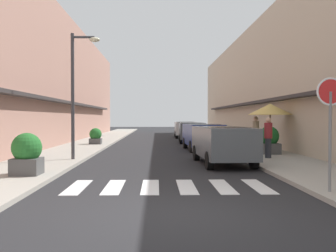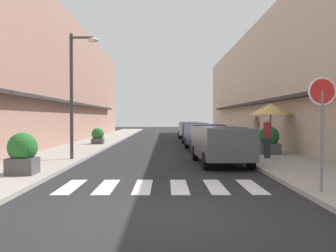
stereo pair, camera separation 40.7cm
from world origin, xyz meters
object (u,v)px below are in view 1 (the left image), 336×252
(parked_car_far, at_px, (192,130))
(street_lamp, at_px, (77,82))
(parked_car_mid, at_px, (203,134))
(parked_car_distant, at_px, (185,128))
(parked_car_near, at_px, (223,141))
(round_street_sign, at_px, (330,104))
(planter_far, at_px, (96,136))
(pedestrian_walking_far, at_px, (268,137))
(cafe_umbrella, at_px, (270,110))
(planter_midblock, at_px, (269,140))
(pedestrian_walking_near, at_px, (256,133))
(planter_corner, at_px, (27,154))

(parked_car_far, distance_m, street_lamp, 13.64)
(parked_car_mid, distance_m, parked_car_distant, 13.52)
(parked_car_near, relative_size, parked_car_distant, 1.01)
(parked_car_distant, distance_m, round_street_sign, 26.26)
(planter_far, bearing_deg, pedestrian_walking_far, -45.92)
(cafe_umbrella, xyz_separation_m, planter_midblock, (-0.34, -0.96, -1.47))
(round_street_sign, xyz_separation_m, planter_far, (-7.94, 16.40, -1.50))
(street_lamp, bearing_deg, parked_car_far, 64.44)
(planter_far, bearing_deg, cafe_umbrella, -32.55)
(cafe_umbrella, relative_size, planter_midblock, 1.84)
(parked_car_far, bearing_deg, parked_car_mid, -90.00)
(street_lamp, xyz_separation_m, cafe_umbrella, (8.87, 3.09, -1.05))
(parked_car_near, distance_m, parked_car_mid, 6.54)
(parked_car_mid, height_order, cafe_umbrella, cafe_umbrella)
(parked_car_mid, bearing_deg, parked_car_far, 90.00)
(pedestrian_walking_far, bearing_deg, parked_car_near, -127.25)
(parked_car_distant, distance_m, pedestrian_walking_near, 15.51)
(parked_car_far, bearing_deg, pedestrian_walking_near, -73.34)
(parked_car_near, xyz_separation_m, parked_car_mid, (-0.00, 6.54, -0.00))
(planter_corner, distance_m, planter_midblock, 11.20)
(parked_car_far, relative_size, planter_corner, 3.38)
(street_lamp, xyz_separation_m, planter_corner, (-0.63, -4.33, -2.53))
(cafe_umbrella, xyz_separation_m, planter_far, (-9.60, 6.13, -1.60))
(round_street_sign, bearing_deg, pedestrian_walking_near, 84.22)
(parked_car_distant, height_order, cafe_umbrella, cafe_umbrella)
(parked_car_mid, bearing_deg, parked_car_distant, 90.00)
(parked_car_distant, height_order, pedestrian_walking_far, pedestrian_walking_far)
(parked_car_mid, height_order, parked_car_distant, same)
(pedestrian_walking_near, bearing_deg, parked_car_far, -110.77)
(round_street_sign, xyz_separation_m, cafe_umbrella, (1.66, 10.27, 0.10))
(round_street_sign, distance_m, planter_midblock, 9.51)
(street_lamp, xyz_separation_m, planter_far, (-0.73, 9.21, -2.65))
(parked_car_mid, distance_m, planter_midblock, 4.34)
(parked_car_mid, relative_size, planter_midblock, 3.36)
(parked_car_near, height_order, round_street_sign, round_street_sign)
(planter_midblock, relative_size, planter_far, 1.26)
(planter_midblock, bearing_deg, round_street_sign, -98.07)
(parked_car_distant, relative_size, pedestrian_walking_near, 2.55)
(planter_corner, xyz_separation_m, pedestrian_walking_near, (8.94, 8.03, 0.31))
(parked_car_near, bearing_deg, street_lamp, 169.76)
(planter_far, bearing_deg, planter_midblock, -37.44)
(parked_car_mid, xyz_separation_m, pedestrian_walking_far, (2.16, -5.24, 0.10))
(parked_car_distant, height_order, planter_midblock, parked_car_distant)
(parked_car_near, distance_m, pedestrian_walking_far, 2.52)
(round_street_sign, bearing_deg, planter_corner, 159.95)
(parked_car_far, relative_size, pedestrian_walking_far, 2.46)
(planter_midblock, xyz_separation_m, pedestrian_walking_far, (-0.58, -1.88, 0.27))
(parked_car_far, height_order, pedestrian_walking_near, pedestrian_walking_near)
(parked_car_near, xyz_separation_m, cafe_umbrella, (3.08, 4.13, 1.30))
(parked_car_distant, height_order, planter_corner, parked_car_distant)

